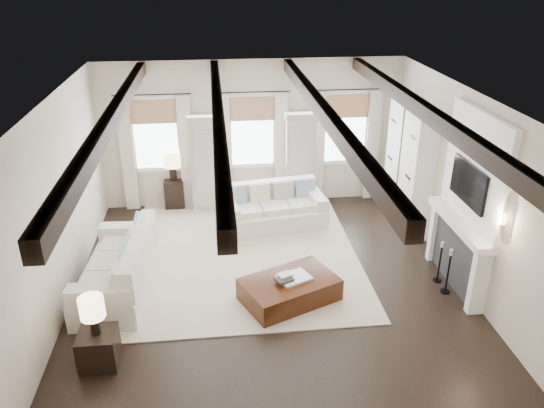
{
  "coord_description": "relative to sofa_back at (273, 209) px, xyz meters",
  "views": [
    {
      "loc": [
        -0.81,
        -7.28,
        5.07
      ],
      "look_at": [
        0.14,
        1.09,
        1.15
      ],
      "focal_mm": 35.0,
      "sensor_mm": 36.0,
      "label": 1
    }
  ],
  "objects": [
    {
      "name": "ground",
      "position": [
        -0.31,
        -2.52,
        -0.35
      ],
      "size": [
        7.5,
        7.5,
        0.0
      ],
      "primitive_type": "plane",
      "color": "black",
      "rests_on": "ground"
    },
    {
      "name": "lamp_back",
      "position": [
        -2.07,
        1.15,
        0.73
      ],
      "size": [
        0.38,
        0.38,
        0.66
      ],
      "color": "black",
      "rests_on": "side_table_back"
    },
    {
      "name": "room_shell",
      "position": [
        0.43,
        -1.62,
        1.53
      ],
      "size": [
        6.54,
        7.54,
        3.22
      ],
      "color": "beige",
      "rests_on": "ground"
    },
    {
      "name": "lamp_front",
      "position": [
        -2.82,
        -3.88,
        0.54
      ],
      "size": [
        0.33,
        0.33,
        0.57
      ],
      "color": "black",
      "rests_on": "side_table_front"
    },
    {
      "name": "book_lower",
      "position": [
        -0.13,
        -2.77,
        0.09
      ],
      "size": [
        0.32,
        0.29,
        0.04
      ],
      "primitive_type": "cube",
      "rotation": [
        0.0,
        0.0,
        0.42
      ],
      "color": "#262628",
      "rests_on": "tray"
    },
    {
      "name": "book_upper",
      "position": [
        -0.11,
        -2.69,
        0.13
      ],
      "size": [
        0.27,
        0.24,
        0.03
      ],
      "primitive_type": "cube",
      "rotation": [
        0.0,
        0.0,
        0.42
      ],
      "color": "beige",
      "rests_on": "book_lower"
    },
    {
      "name": "side_table_back",
      "position": [
        -2.07,
        1.15,
        -0.04
      ],
      "size": [
        0.43,
        0.43,
        0.64
      ],
      "primitive_type": "cube",
      "color": "black",
      "rests_on": "ground"
    },
    {
      "name": "tray",
      "position": [
        0.04,
        -2.68,
        0.05
      ],
      "size": [
        0.61,
        0.55,
        0.04
      ],
      "primitive_type": "cube",
      "rotation": [
        0.0,
        0.0,
        0.42
      ],
      "color": "white",
      "rests_on": "ottoman"
    },
    {
      "name": "ottoman",
      "position": [
        -0.04,
        -2.7,
        -0.16
      ],
      "size": [
        1.73,
        1.44,
        0.39
      ],
      "primitive_type": "cube",
      "rotation": [
        0.0,
        0.0,
        0.42
      ],
      "color": "black",
      "rests_on": "ground"
    },
    {
      "name": "sofa_back",
      "position": [
        0.0,
        0.0,
        0.0
      ],
      "size": [
        2.19,
        1.23,
        0.89
      ],
      "color": "white",
      "rests_on": "ground"
    },
    {
      "name": "side_table_front",
      "position": [
        -2.82,
        -3.88,
        -0.1
      ],
      "size": [
        0.51,
        0.51,
        0.51
      ],
      "primitive_type": "cube",
      "color": "black",
      "rests_on": "ground"
    },
    {
      "name": "sofa_left",
      "position": [
        -2.76,
        -2.1,
        0.04
      ],
      "size": [
        1.18,
        2.34,
        0.98
      ],
      "color": "white",
      "rests_on": "ground"
    },
    {
      "name": "candlestick_near",
      "position": [
        2.59,
        -2.76,
        -0.02
      ],
      "size": [
        0.16,
        0.16,
        0.81
      ],
      "color": "black",
      "rests_on": "ground"
    },
    {
      "name": "candlestick_far",
      "position": [
        2.59,
        -2.42,
        -0.04
      ],
      "size": [
        0.15,
        0.15,
        0.76
      ],
      "color": "black",
      "rests_on": "ground"
    },
    {
      "name": "area_rug",
      "position": [
        -0.67,
        -1.0,
        -0.34
      ],
      "size": [
        4.16,
        5.04,
        0.02
      ],
      "primitive_type": "cube",
      "color": "beige",
      "rests_on": "ground"
    }
  ]
}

